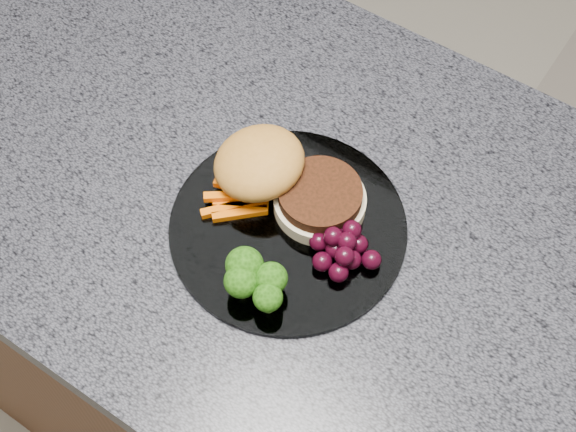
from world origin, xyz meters
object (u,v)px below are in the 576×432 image
(island_cabinet, at_px, (306,366))
(burger, at_px, (281,178))
(plate, at_px, (288,227))
(grape_bunch, at_px, (342,249))

(island_cabinet, xyz_separation_m, burger, (-0.05, 0.00, 0.50))
(plate, bearing_deg, burger, 133.91)
(plate, height_order, grape_bunch, grape_bunch)
(plate, xyz_separation_m, grape_bunch, (0.07, 0.00, 0.02))
(island_cabinet, relative_size, plate, 4.62)
(plate, distance_m, burger, 0.05)
(island_cabinet, height_order, burger, burger)
(burger, bearing_deg, island_cabinet, -12.12)
(island_cabinet, height_order, grape_bunch, grape_bunch)
(plate, bearing_deg, grape_bunch, 0.52)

